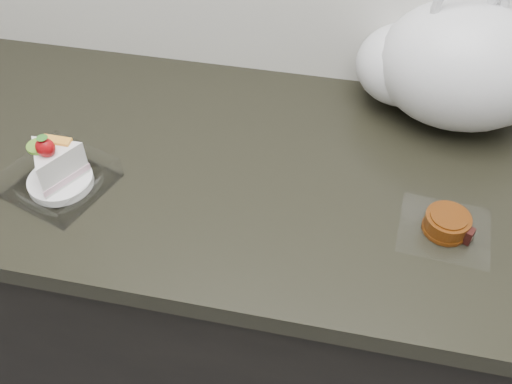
% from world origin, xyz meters
% --- Properties ---
extents(counter, '(2.04, 0.64, 0.90)m').
position_xyz_m(counter, '(0.00, 1.69, 0.45)').
color(counter, black).
rests_on(counter, ground).
extents(cake_tray, '(0.20, 0.20, 0.12)m').
position_xyz_m(cake_tray, '(-0.36, 1.56, 0.93)').
color(cake_tray, white).
rests_on(cake_tray, counter).
extents(mooncake_wrap, '(0.16, 0.15, 0.04)m').
position_xyz_m(mooncake_wrap, '(0.31, 1.60, 0.91)').
color(mooncake_wrap, white).
rests_on(mooncake_wrap, counter).
extents(plastic_bag, '(0.37, 0.26, 0.30)m').
position_xyz_m(plastic_bag, '(0.30, 1.91, 1.02)').
color(plastic_bag, white).
rests_on(plastic_bag, counter).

